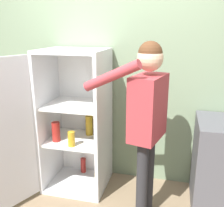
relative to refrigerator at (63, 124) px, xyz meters
The scene contains 3 objects.
wall_back 0.82m from the refrigerator, 43.34° to the left, with size 7.00×0.06×2.55m.
refrigerator is the anchor object (origin of this frame).
person 1.02m from the refrigerator, 14.36° to the right, with size 0.73×0.54×1.69m.
Camera 1 is at (0.71, -1.95, 1.80)m, focal length 42.00 mm.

